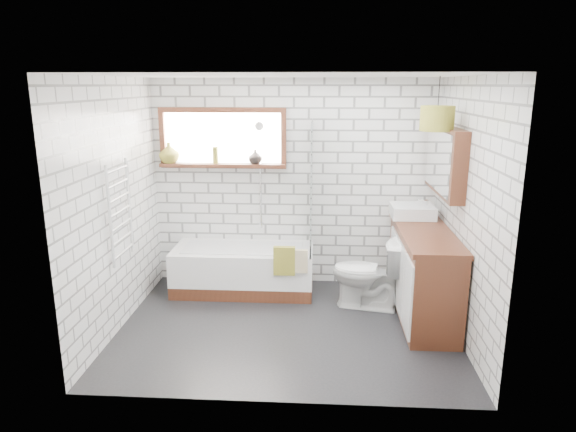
# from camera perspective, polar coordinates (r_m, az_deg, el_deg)

# --- Properties ---
(floor) EXTENTS (3.40, 2.60, 0.01)m
(floor) POSITION_cam_1_polar(r_m,az_deg,el_deg) (5.41, -0.13, -12.23)
(floor) COLOR black
(floor) RESTS_ON ground
(ceiling) EXTENTS (3.40, 2.60, 0.01)m
(ceiling) POSITION_cam_1_polar(r_m,az_deg,el_deg) (4.84, -0.15, 15.41)
(ceiling) COLOR white
(ceiling) RESTS_ON ground
(wall_back) EXTENTS (3.40, 0.01, 2.50)m
(wall_back) POSITION_cam_1_polar(r_m,az_deg,el_deg) (6.25, 0.64, 3.61)
(wall_back) COLOR white
(wall_back) RESTS_ON ground
(wall_front) EXTENTS (3.40, 0.01, 2.50)m
(wall_front) POSITION_cam_1_polar(r_m,az_deg,el_deg) (3.72, -1.45, -3.92)
(wall_front) COLOR white
(wall_front) RESTS_ON ground
(wall_left) EXTENTS (0.01, 2.60, 2.50)m
(wall_left) POSITION_cam_1_polar(r_m,az_deg,el_deg) (5.36, -18.65, 1.02)
(wall_left) COLOR white
(wall_left) RESTS_ON ground
(wall_right) EXTENTS (0.01, 2.60, 2.50)m
(wall_right) POSITION_cam_1_polar(r_m,az_deg,el_deg) (5.16, 19.13, 0.47)
(wall_right) COLOR white
(wall_right) RESTS_ON ground
(window) EXTENTS (1.52, 0.16, 0.68)m
(window) POSITION_cam_1_polar(r_m,az_deg,el_deg) (6.23, -7.29, 8.57)
(window) COLOR #3B1B10
(window) RESTS_ON wall_back
(towel_radiator) EXTENTS (0.06, 0.52, 1.00)m
(towel_radiator) POSITION_cam_1_polar(r_m,az_deg,el_deg) (5.35, -18.16, 0.50)
(towel_radiator) COLOR white
(towel_radiator) RESTS_ON wall_left
(mirror_cabinet) EXTENTS (0.16, 1.20, 0.70)m
(mirror_cabinet) POSITION_cam_1_polar(r_m,az_deg,el_deg) (5.63, 17.05, 5.91)
(mirror_cabinet) COLOR #3B1B10
(mirror_cabinet) RESTS_ON wall_right
(shower_riser) EXTENTS (0.02, 0.02, 1.30)m
(shower_riser) POSITION_cam_1_polar(r_m,az_deg,el_deg) (6.22, -3.07, 4.47)
(shower_riser) COLOR silver
(shower_riser) RESTS_ON wall_back
(bathtub) EXTENTS (1.65, 0.73, 0.54)m
(bathtub) POSITION_cam_1_polar(r_m,az_deg,el_deg) (6.21, -4.97, -5.92)
(bathtub) COLOR white
(bathtub) RESTS_ON floor
(shower_screen) EXTENTS (0.02, 0.72, 1.50)m
(shower_screen) POSITION_cam_1_polar(r_m,az_deg,el_deg) (5.87, 2.64, 3.24)
(shower_screen) COLOR white
(shower_screen) RESTS_ON bathtub
(towel_green) EXTENTS (0.24, 0.07, 0.33)m
(towel_green) POSITION_cam_1_polar(r_m,az_deg,el_deg) (5.73, -0.42, -5.00)
(towel_green) COLOR olive
(towel_green) RESTS_ON bathtub
(towel_beige) EXTENTS (0.20, 0.05, 0.27)m
(towel_beige) POSITION_cam_1_polar(r_m,az_deg,el_deg) (5.73, 1.18, -5.03)
(towel_beige) COLOR tan
(towel_beige) RESTS_ON bathtub
(vanity) EXTENTS (0.54, 1.67, 0.96)m
(vanity) POSITION_cam_1_polar(r_m,az_deg,el_deg) (5.69, 14.76, -6.06)
(vanity) COLOR #3B1B10
(vanity) RESTS_ON floor
(basin) EXTENTS (0.48, 0.42, 0.14)m
(basin) POSITION_cam_1_polar(r_m,az_deg,el_deg) (5.99, 13.64, 0.53)
(basin) COLOR white
(basin) RESTS_ON vanity
(tap) EXTENTS (0.03, 0.03, 0.15)m
(tap) POSITION_cam_1_polar(r_m,az_deg,el_deg) (6.01, 15.17, 1.01)
(tap) COLOR silver
(tap) RESTS_ON vanity
(toilet) EXTENTS (0.59, 0.85, 0.79)m
(toilet) POSITION_cam_1_polar(r_m,az_deg,el_deg) (5.77, 8.85, -6.32)
(toilet) COLOR white
(toilet) RESTS_ON floor
(vase_olive) EXTENTS (0.25, 0.25, 0.25)m
(vase_olive) POSITION_cam_1_polar(r_m,az_deg,el_deg) (6.37, -13.07, 6.67)
(vase_olive) COLOR olive
(vase_olive) RESTS_ON window
(vase_dark) EXTENTS (0.17, 0.17, 0.17)m
(vase_dark) POSITION_cam_1_polar(r_m,az_deg,el_deg) (6.16, -3.66, 6.41)
(vase_dark) COLOR black
(vase_dark) RESTS_ON window
(bottle) EXTENTS (0.07, 0.07, 0.20)m
(bottle) POSITION_cam_1_polar(r_m,az_deg,el_deg) (6.24, -8.07, 6.52)
(bottle) COLOR olive
(bottle) RESTS_ON window
(pendant) EXTENTS (0.33, 0.33, 0.24)m
(pendant) POSITION_cam_1_polar(r_m,az_deg,el_deg) (5.29, 16.24, 10.37)
(pendant) COLOR olive
(pendant) RESTS_ON ceiling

